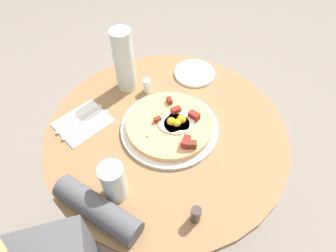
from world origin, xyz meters
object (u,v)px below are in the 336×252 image
object	(u,v)px
breakfast_pizza	(171,124)
pepper_shaker	(196,215)
water_bottle	(124,61)
pizza_plate	(170,128)
water_glass	(113,182)
bread_plate	(195,73)
dining_table	(167,160)
knife	(80,119)
fork	(86,125)
salt_shaker	(147,86)

from	to	relation	value
breakfast_pizza	pepper_shaker	xyz separation A→B (m)	(-0.02, -0.32, 0.00)
breakfast_pizza	water_bottle	size ratio (longest dim) A/B	1.19
pizza_plate	water_glass	size ratio (longest dim) A/B	2.51
bread_plate	pepper_shaker	world-z (taller)	pepper_shaker
dining_table	knife	size ratio (longest dim) A/B	4.51
bread_plate	breakfast_pizza	bearing A→B (deg)	-124.86
breakfast_pizza	bread_plate	size ratio (longest dim) A/B	1.79
bread_plate	water_bottle	bearing A→B (deg)	179.13
dining_table	pizza_plate	distance (m)	0.18
water_bottle	water_glass	bearing A→B (deg)	-105.00
fork	knife	size ratio (longest dim) A/B	1.00
fork	breakfast_pizza	bearing A→B (deg)	-46.68
fork	pizza_plate	bearing A→B (deg)	-46.47
water_glass	pepper_shaker	bearing A→B (deg)	-35.22
pepper_shaker	bread_plate	bearing A→B (deg)	71.12
water_glass	salt_shaker	distance (m)	0.42
breakfast_pizza	fork	distance (m)	0.29
pizza_plate	salt_shaker	distance (m)	0.20
fork	knife	xyz separation A→B (m)	(-0.02, 0.03, 0.00)
salt_shaker	dining_table	bearing A→B (deg)	-85.16
breakfast_pizza	fork	world-z (taller)	breakfast_pizza
water_bottle	pepper_shaker	size ratio (longest dim) A/B	4.20
breakfast_pizza	salt_shaker	distance (m)	0.20
breakfast_pizza	water_glass	world-z (taller)	water_glass
dining_table	salt_shaker	world-z (taller)	salt_shaker
breakfast_pizza	pepper_shaker	bearing A→B (deg)	-94.19
bread_plate	dining_table	bearing A→B (deg)	-126.94
salt_shaker	water_bottle	bearing A→B (deg)	146.27
dining_table	bread_plate	distance (m)	0.36
bread_plate	fork	bearing A→B (deg)	-161.35
pizza_plate	pepper_shaker	world-z (taller)	pepper_shaker
water_bottle	pepper_shaker	xyz separation A→B (m)	(0.08, -0.56, -0.09)
knife	dining_table	bearing A→B (deg)	-52.92
dining_table	pepper_shaker	size ratio (longest dim) A/B	14.13
dining_table	pizza_plate	world-z (taller)	pizza_plate
bread_plate	water_bottle	world-z (taller)	water_bottle
breakfast_pizza	salt_shaker	xyz separation A→B (m)	(-0.03, 0.20, 0.00)
pizza_plate	water_bottle	size ratio (longest dim) A/B	1.35
water_glass	water_bottle	distance (m)	0.45
water_bottle	pepper_shaker	world-z (taller)	water_bottle
pizza_plate	water_glass	xyz separation A→B (m)	(-0.21, -0.18, 0.06)
dining_table	water_bottle	world-z (taller)	water_bottle
dining_table	breakfast_pizza	bearing A→B (deg)	11.61
fork	water_glass	distance (m)	0.29
knife	water_bottle	xyz separation A→B (m)	(0.19, 0.12, 0.11)
breakfast_pizza	knife	world-z (taller)	breakfast_pizza
dining_table	fork	world-z (taller)	fork
pizza_plate	bread_plate	distance (m)	0.29
pizza_plate	water_bottle	bearing A→B (deg)	111.78
salt_shaker	pepper_shaker	xyz separation A→B (m)	(0.01, -0.52, 0.00)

